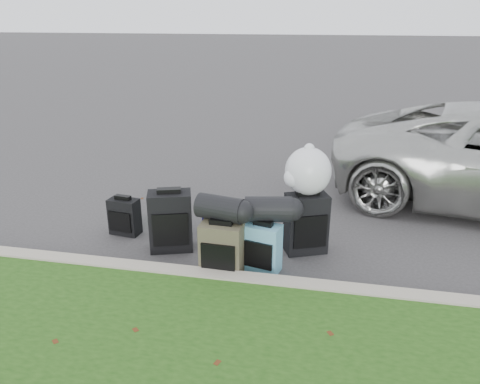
% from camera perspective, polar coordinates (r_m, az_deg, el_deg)
% --- Properties ---
extents(ground, '(120.00, 120.00, 0.00)m').
position_cam_1_polar(ground, '(5.56, 0.61, -6.10)').
color(ground, '#383535').
rests_on(ground, ground).
extents(curb, '(120.00, 0.18, 0.15)m').
position_cam_1_polar(curb, '(4.67, -1.74, -10.74)').
color(curb, '#9E937F').
rests_on(curb, ground).
extents(suitcase_small_black, '(0.38, 0.24, 0.45)m').
position_cam_1_polar(suitcase_small_black, '(5.85, -13.89, -2.92)').
color(suitcase_small_black, black).
rests_on(suitcase_small_black, ground).
extents(suitcase_large_black_left, '(0.54, 0.42, 0.69)m').
position_cam_1_polar(suitcase_large_black_left, '(5.32, -8.46, -3.54)').
color(suitcase_large_black_left, black).
rests_on(suitcase_large_black_left, ground).
extents(suitcase_olive, '(0.43, 0.28, 0.58)m').
position_cam_1_polar(suitcase_olive, '(4.77, -2.23, -7.07)').
color(suitcase_olive, '#3A3625').
rests_on(suitcase_olive, ground).
extents(suitcase_teal, '(0.40, 0.29, 0.52)m').
position_cam_1_polar(suitcase_teal, '(4.87, 2.78, -6.84)').
color(suitcase_teal, teal).
rests_on(suitcase_teal, ground).
extents(suitcase_large_black_right, '(0.52, 0.42, 0.68)m').
position_cam_1_polar(suitcase_large_black_right, '(5.27, 8.06, -3.81)').
color(suitcase_large_black_right, black).
rests_on(suitcase_large_black_right, ground).
extents(tote_green, '(0.27, 0.22, 0.31)m').
position_cam_1_polar(tote_green, '(6.14, -9.42, -2.12)').
color(tote_green, '#1C8041').
rests_on(tote_green, ground).
extents(tote_navy, '(0.26, 0.20, 0.27)m').
position_cam_1_polar(tote_navy, '(5.76, -3.19, -3.62)').
color(tote_navy, '#1D1854').
rests_on(tote_navy, ground).
extents(duffel_left, '(0.52, 0.35, 0.25)m').
position_cam_1_polar(duffel_left, '(4.68, -2.42, -1.98)').
color(duffel_left, black).
rests_on(duffel_left, suitcase_olive).
extents(duffel_right, '(0.52, 0.35, 0.27)m').
position_cam_1_polar(duffel_right, '(4.79, 3.46, -2.11)').
color(duffel_right, black).
rests_on(duffel_right, suitcase_teal).
extents(trash_bag, '(0.51, 0.51, 0.51)m').
position_cam_1_polar(trash_bag, '(5.11, 8.30, 2.51)').
color(trash_bag, white).
rests_on(trash_bag, suitcase_large_black_right).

